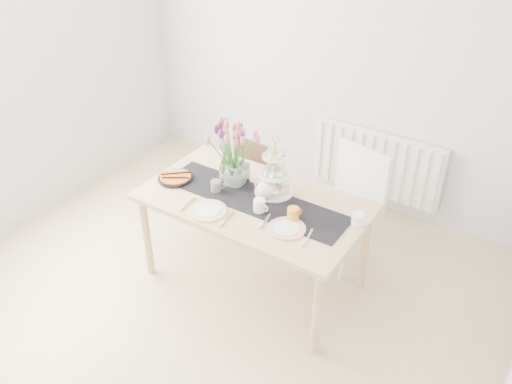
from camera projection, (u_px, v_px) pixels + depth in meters
The scene contains 16 objects.
room_shell at pixel (162, 173), 3.08m from camera, with size 4.50×4.50×4.50m.
radiator at pixel (376, 164), 4.85m from camera, with size 1.20×0.08×0.60m, color white.
dining_table at pixel (254, 208), 3.88m from camera, with size 1.60×0.90×0.75m.
chair_brown at pixel (251, 182), 4.63m from camera, with size 0.42×0.42×0.76m.
chair_white at pixel (350, 198), 4.21m from camera, with size 0.56×0.56×0.94m.
table_runner at pixel (254, 199), 3.83m from camera, with size 1.40×0.35×0.01m, color black.
tulip_vase at pixel (234, 145), 3.84m from camera, with size 0.60×0.60×0.51m.
cake_stand at pixel (274, 179), 3.84m from camera, with size 0.28×0.28×0.42m.
teapot at pixel (266, 190), 3.81m from camera, with size 0.24×0.19×0.16m, color white, non-canonical shape.
cream_jug at pixel (358, 219), 3.57m from camera, with size 0.08×0.08×0.08m, color white.
tart_tin at pixel (175, 178), 4.05m from camera, with size 0.26×0.26×0.03m.
mug_grey at pixel (216, 186), 3.90m from camera, with size 0.07×0.07×0.09m, color slate.
mug_white at pixel (259, 206), 3.69m from camera, with size 0.08×0.08×0.10m, color white.
mug_orange at pixel (293, 214), 3.60m from camera, with size 0.08×0.08×0.10m, color orange.
plate_left at pixel (208, 211), 3.71m from camera, with size 0.26×0.26×0.01m, color silver.
plate_right at pixel (287, 229), 3.54m from camera, with size 0.25×0.25×0.01m, color silver.
Camera 1 is at (1.89, -1.91, 2.90)m, focal length 38.00 mm.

